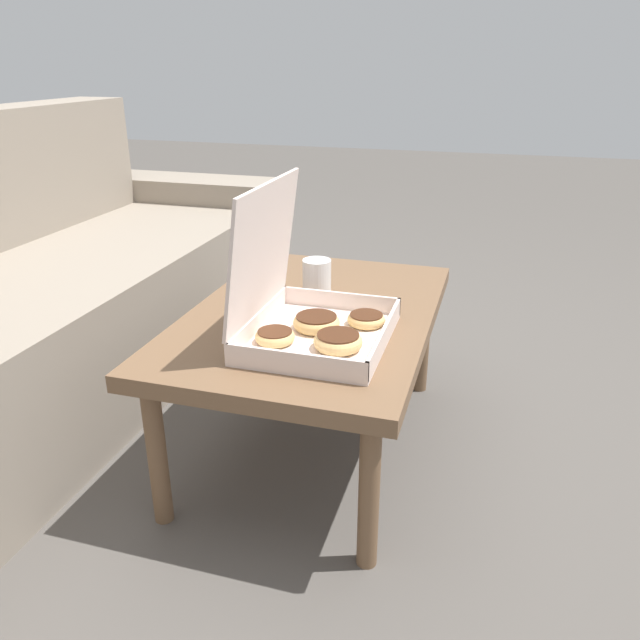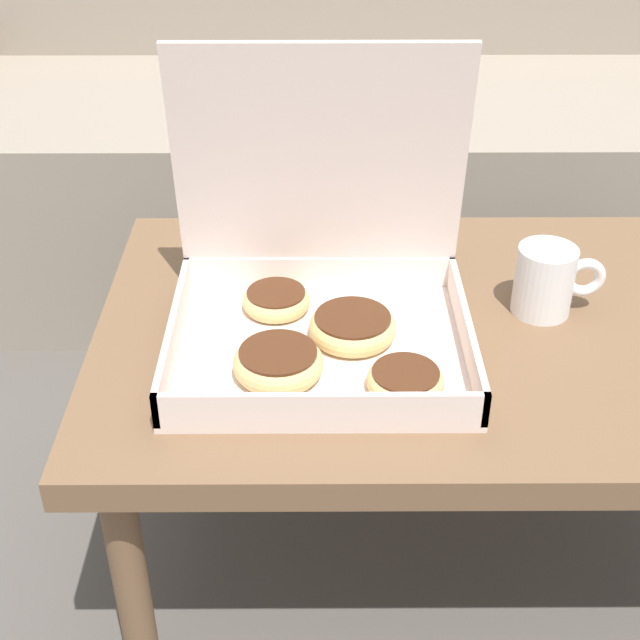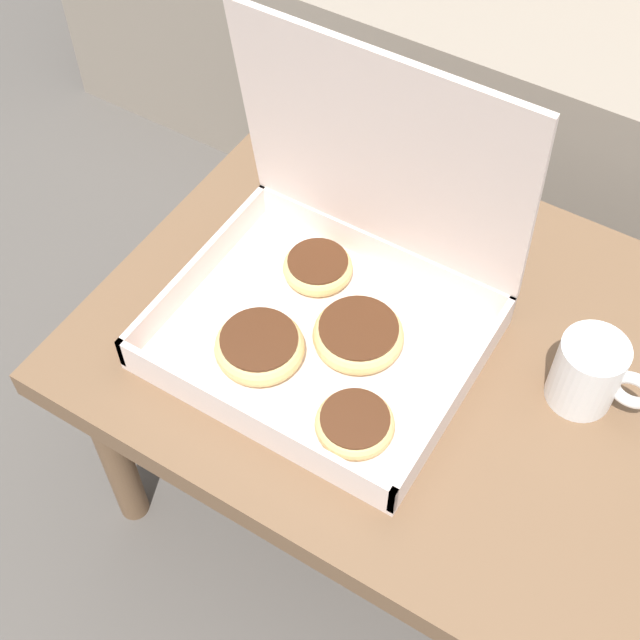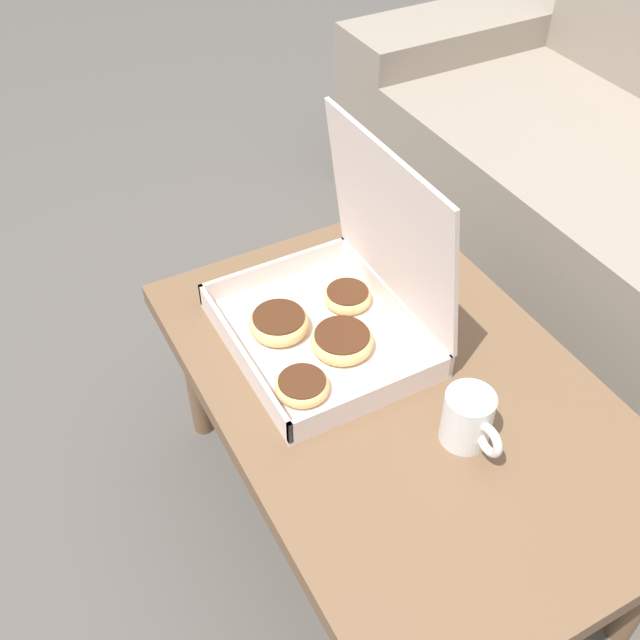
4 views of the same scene
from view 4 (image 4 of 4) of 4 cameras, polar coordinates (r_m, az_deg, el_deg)
name	(u,v)px [view 4 (image 4 of 4)]	position (r m, az deg, el deg)	size (l,w,h in m)	color
ground_plane	(448,488)	(1.64, 9.72, -12.53)	(12.00, 12.00, 0.00)	#514C47
coffee_table	(401,404)	(1.30, 6.18, -6.35)	(0.92, 0.61, 0.40)	brown
pastry_box	(334,311)	(1.30, 1.04, 0.72)	(0.37, 0.31, 0.36)	silver
coffee_mug	(469,419)	(1.18, 11.26, -7.42)	(0.12, 0.08, 0.09)	white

